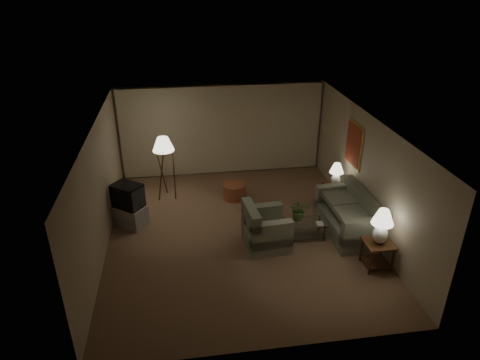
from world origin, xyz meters
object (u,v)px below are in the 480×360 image
object	(u,v)px
ottoman	(234,191)
vase	(298,220)
sofa	(346,217)
side_table_near	(377,250)
table_lamp_near	(382,224)
crt_tv	(128,196)
tv_cabinet	(130,215)
table_lamp_far	(336,173)
armchair	(266,230)
floor_lamp	(165,167)
coffee_table	(304,228)
side_table_far	(334,192)

from	to	relation	value
ottoman	vase	distance (m)	2.47
sofa	side_table_near	bearing A→B (deg)	4.52
table_lamp_near	crt_tv	size ratio (longest dim) A/B	0.93
tv_cabinet	sofa	bearing A→B (deg)	24.92
table_lamp_far	table_lamp_near	bearing A→B (deg)	-90.00
table_lamp_near	vase	xyz separation A→B (m)	(-1.34, 1.25, -0.57)
armchair	ottoman	bearing A→B (deg)	5.03
tv_cabinet	ottoman	bearing A→B (deg)	56.67
table_lamp_near	table_lamp_far	world-z (taller)	table_lamp_near
vase	side_table_near	bearing A→B (deg)	-43.04
sofa	floor_lamp	world-z (taller)	floor_lamp
side_table_near	table_lamp_far	world-z (taller)	table_lamp_far
coffee_table	floor_lamp	distance (m)	4.03
side_table_near	crt_tv	distance (m)	5.76
table_lamp_near	coffee_table	size ratio (longest dim) A/B	0.78
sofa	side_table_near	size ratio (longest dim) A/B	3.19
table_lamp_far	crt_tv	world-z (taller)	table_lamp_far
crt_tv	table_lamp_near	bearing A→B (deg)	11.99
side_table_near	table_lamp_near	xyz separation A→B (m)	(-0.00, 0.00, 0.64)
side_table_near	ottoman	size ratio (longest dim) A/B	0.94
table_lamp_far	crt_tv	size ratio (longest dim) A/B	0.75
sofa	armchair	bearing A→B (deg)	-84.21
armchair	vase	bearing A→B (deg)	-83.11
crt_tv	vase	distance (m)	4.06
coffee_table	vase	distance (m)	0.26
sofa	floor_lamp	distance (m)	4.82
table_lamp_near	vase	world-z (taller)	table_lamp_near
armchair	coffee_table	bearing A→B (deg)	-85.00
tv_cabinet	vase	distance (m)	4.05
armchair	tv_cabinet	distance (m)	3.38
side_table_far	crt_tv	world-z (taller)	crt_tv
coffee_table	ottoman	world-z (taller)	ottoman
table_lamp_near	crt_tv	world-z (taller)	table_lamp_near
coffee_table	tv_cabinet	xyz separation A→B (m)	(-4.01, 1.20, -0.02)
side_table_near	ottoman	bearing A→B (deg)	126.53
sofa	table_lamp_far	xyz separation A→B (m)	(0.15, 1.25, 0.55)
crt_tv	floor_lamp	xyz separation A→B (m)	(0.88, 1.25, 0.12)
side_table_far	table_lamp_far	bearing A→B (deg)	-172.87
table_lamp_far	vase	bearing A→B (deg)	-134.75
armchair	table_lamp_near	distance (m)	2.46
armchair	tv_cabinet	world-z (taller)	armchair
armchair	floor_lamp	distance (m)	3.46
table_lamp_near	table_lamp_far	size ratio (longest dim) A/B	1.25
floor_lamp	sofa	bearing A→B (deg)	-29.37
tv_cabinet	armchair	bearing A→B (deg)	13.42
crt_tv	side_table_far	bearing A→B (deg)	38.86
armchair	table_lamp_near	xyz separation A→B (m)	(2.11, -1.09, 0.65)
sofa	coffee_table	bearing A→B (deg)	-86.32
table_lamp_far	tv_cabinet	xyz separation A→B (m)	(-5.20, -0.15, -0.71)
side_table_near	vase	bearing A→B (deg)	136.96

